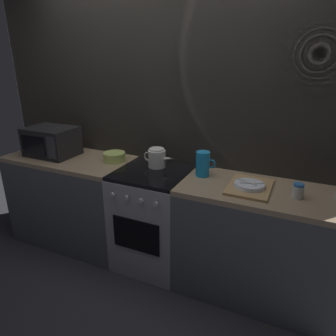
{
  "coord_description": "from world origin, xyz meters",
  "views": [
    {
      "loc": [
        1.13,
        -2.12,
        1.82
      ],
      "look_at": [
        0.14,
        0.0,
        0.95
      ],
      "focal_mm": 32.82,
      "sensor_mm": 36.0,
      "label": 1
    }
  ],
  "objects_px": {
    "pitcher": "(203,164)",
    "dish_pile": "(250,186)",
    "stove_unit": "(153,218)",
    "kettle": "(157,158)",
    "microwave": "(52,141)",
    "spice_jar": "(298,191)",
    "mixing_bowl": "(114,157)"
  },
  "relations": [
    {
      "from": "pitcher",
      "to": "dish_pile",
      "type": "distance_m",
      "value": 0.41
    },
    {
      "from": "stove_unit",
      "to": "kettle",
      "type": "distance_m",
      "value": 0.54
    },
    {
      "from": "kettle",
      "to": "microwave",
      "type": "bearing_deg",
      "value": -173.33
    },
    {
      "from": "kettle",
      "to": "spice_jar",
      "type": "height_order",
      "value": "kettle"
    },
    {
      "from": "pitcher",
      "to": "dish_pile",
      "type": "height_order",
      "value": "pitcher"
    },
    {
      "from": "stove_unit",
      "to": "spice_jar",
      "type": "relative_size",
      "value": 8.57
    },
    {
      "from": "microwave",
      "to": "mixing_bowl",
      "type": "relative_size",
      "value": 2.3
    },
    {
      "from": "dish_pile",
      "to": "spice_jar",
      "type": "height_order",
      "value": "spice_jar"
    },
    {
      "from": "microwave",
      "to": "mixing_bowl",
      "type": "bearing_deg",
      "value": 8.83
    },
    {
      "from": "spice_jar",
      "to": "dish_pile",
      "type": "bearing_deg",
      "value": 177.33
    },
    {
      "from": "mixing_bowl",
      "to": "spice_jar",
      "type": "relative_size",
      "value": 1.9
    },
    {
      "from": "microwave",
      "to": "spice_jar",
      "type": "height_order",
      "value": "microwave"
    },
    {
      "from": "pitcher",
      "to": "spice_jar",
      "type": "xyz_separation_m",
      "value": [
        0.72,
        -0.12,
        -0.05
      ]
    },
    {
      "from": "stove_unit",
      "to": "microwave",
      "type": "relative_size",
      "value": 1.96
    },
    {
      "from": "dish_pile",
      "to": "microwave",
      "type": "bearing_deg",
      "value": 179.89
    },
    {
      "from": "stove_unit",
      "to": "microwave",
      "type": "xyz_separation_m",
      "value": [
        -1.08,
        -0.01,
        0.59
      ]
    },
    {
      "from": "stove_unit",
      "to": "kettle",
      "type": "height_order",
      "value": "kettle"
    },
    {
      "from": "kettle",
      "to": "spice_jar",
      "type": "xyz_separation_m",
      "value": [
        1.14,
        -0.14,
        -0.03
      ]
    },
    {
      "from": "dish_pile",
      "to": "mixing_bowl",
      "type": "bearing_deg",
      "value": 175.24
    },
    {
      "from": "microwave",
      "to": "pitcher",
      "type": "bearing_deg",
      "value": 3.7
    },
    {
      "from": "microwave",
      "to": "dish_pile",
      "type": "xyz_separation_m",
      "value": [
        1.88,
        -0.0,
        -0.12
      ]
    },
    {
      "from": "mixing_bowl",
      "to": "microwave",
      "type": "bearing_deg",
      "value": -171.17
    },
    {
      "from": "microwave",
      "to": "dish_pile",
      "type": "bearing_deg",
      "value": -0.11
    },
    {
      "from": "kettle",
      "to": "dish_pile",
      "type": "distance_m",
      "value": 0.83
    },
    {
      "from": "mixing_bowl",
      "to": "stove_unit",
      "type": "bearing_deg",
      "value": -11.15
    },
    {
      "from": "spice_jar",
      "to": "stove_unit",
      "type": "bearing_deg",
      "value": 178.34
    },
    {
      "from": "microwave",
      "to": "spice_jar",
      "type": "relative_size",
      "value": 4.38
    },
    {
      "from": "microwave",
      "to": "kettle",
      "type": "relative_size",
      "value": 1.62
    },
    {
      "from": "mixing_bowl",
      "to": "pitcher",
      "type": "relative_size",
      "value": 1.0
    },
    {
      "from": "pitcher",
      "to": "dish_pile",
      "type": "bearing_deg",
      "value": -14.25
    },
    {
      "from": "stove_unit",
      "to": "mixing_bowl",
      "type": "height_order",
      "value": "mixing_bowl"
    },
    {
      "from": "microwave",
      "to": "mixing_bowl",
      "type": "xyz_separation_m",
      "value": [
        0.64,
        0.1,
        -0.1
      ]
    }
  ]
}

